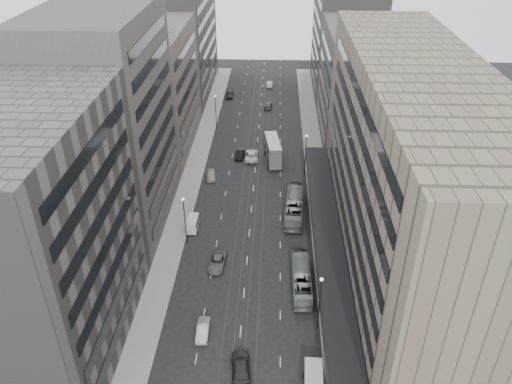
% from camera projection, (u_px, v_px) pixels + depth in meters
% --- Properties ---
extents(ground, '(220.00, 220.00, 0.00)m').
position_uv_depth(ground, '(244.00, 298.00, 67.89)').
color(ground, black).
rests_on(ground, ground).
extents(sidewalk_right, '(4.00, 125.00, 0.15)m').
position_uv_depth(sidewalk_right, '(315.00, 167.00, 99.37)').
color(sidewalk_right, gray).
rests_on(sidewalk_right, ground).
extents(sidewalk_left, '(4.00, 125.00, 0.15)m').
position_uv_depth(sidewalk_left, '(196.00, 165.00, 100.22)').
color(sidewalk_left, gray).
rests_on(sidewalk_left, ground).
extents(department_store, '(19.20, 60.00, 30.00)m').
position_uv_depth(department_store, '(407.00, 177.00, 66.14)').
color(department_store, '#7D725B').
rests_on(department_store, ground).
extents(building_right_mid, '(15.00, 28.00, 24.00)m').
position_uv_depth(building_right_mid, '(360.00, 86.00, 105.16)').
color(building_right_mid, '#49453F').
rests_on(building_right_mid, ground).
extents(building_right_far, '(15.00, 32.00, 28.00)m').
position_uv_depth(building_right_far, '(345.00, 39.00, 129.67)').
color(building_right_far, '#5F5C56').
rests_on(building_right_far, ground).
extents(building_left_a, '(15.00, 28.00, 30.00)m').
position_uv_depth(building_left_a, '(39.00, 242.00, 53.99)').
color(building_left_a, '#5F5C56').
rests_on(building_left_a, ground).
extents(building_left_b, '(15.00, 26.00, 34.00)m').
position_uv_depth(building_left_b, '(109.00, 124.00, 75.95)').
color(building_left_b, '#49453F').
rests_on(building_left_b, ground).
extents(building_left_c, '(15.00, 28.00, 25.00)m').
position_uv_depth(building_left_c, '(151.00, 90.00, 101.30)').
color(building_left_c, '#6E6455').
rests_on(building_left_c, ground).
extents(building_left_d, '(15.00, 38.00, 28.00)m').
position_uv_depth(building_left_d, '(179.00, 40.00, 128.63)').
color(building_left_d, '#5F5C56').
rests_on(building_left_d, ground).
extents(lamp_right_near, '(0.44, 0.44, 8.32)m').
position_uv_depth(lamp_right_near, '(320.00, 297.00, 60.57)').
color(lamp_right_near, '#262628').
rests_on(lamp_right_near, ground).
extents(lamp_right_far, '(0.44, 0.44, 8.32)m').
position_uv_depth(lamp_right_far, '(306.00, 150.00, 94.64)').
color(lamp_right_far, '#262628').
rests_on(lamp_right_far, ground).
extents(lamp_left_near, '(0.44, 0.44, 8.32)m').
position_uv_depth(lamp_left_near, '(184.00, 215.00, 75.73)').
color(lamp_left_near, '#262628').
rests_on(lamp_left_near, ground).
extents(lamp_left_far, '(0.44, 0.44, 8.32)m').
position_uv_depth(lamp_left_far, '(216.00, 108.00, 112.36)').
color(lamp_left_far, '#262628').
rests_on(lamp_left_far, ground).
extents(bus_near, '(2.64, 10.76, 2.99)m').
position_uv_depth(bus_near, '(301.00, 279.00, 69.03)').
color(bus_near, gray).
rests_on(bus_near, ground).
extents(bus_far, '(3.57, 12.21, 3.36)m').
position_uv_depth(bus_far, '(294.00, 206.00, 84.30)').
color(bus_far, gray).
rests_on(bus_far, ground).
extents(double_decker, '(3.71, 9.10, 4.84)m').
position_uv_depth(double_decker, '(273.00, 150.00, 100.16)').
color(double_decker, '#5C6A5F').
rests_on(double_decker, ground).
extents(vw_microbus, '(2.37, 4.88, 2.59)m').
position_uv_depth(vw_microbus, '(313.00, 382.00, 54.70)').
color(vw_microbus, slate).
rests_on(vw_microbus, ground).
extents(panel_van, '(1.86, 3.66, 2.28)m').
position_uv_depth(panel_van, '(193.00, 224.00, 80.71)').
color(panel_van, silver).
rests_on(panel_van, ground).
extents(sedan_1, '(1.50, 4.18, 1.37)m').
position_uv_depth(sedan_1, '(203.00, 330.00, 62.10)').
color(sedan_1, '#B3B3AF').
rests_on(sedan_1, ground).
extents(sedan_2, '(2.59, 5.12, 1.39)m').
position_uv_depth(sedan_2, '(217.00, 262.00, 73.28)').
color(sedan_2, slate).
rests_on(sedan_2, ground).
extents(sedan_3, '(2.75, 5.64, 1.58)m').
position_uv_depth(sedan_3, '(241.00, 367.00, 57.19)').
color(sedan_3, '#252528').
rests_on(sedan_3, ground).
extents(sedan_4, '(2.24, 4.43, 1.45)m').
position_uv_depth(sedan_4, '(211.00, 175.00, 95.44)').
color(sedan_4, '#B2AD94').
rests_on(sedan_4, ground).
extents(sedan_5, '(1.89, 4.68, 1.51)m').
position_uv_depth(sedan_5, '(240.00, 154.00, 102.79)').
color(sedan_5, black).
rests_on(sedan_5, ground).
extents(sedan_6, '(2.78, 5.80, 1.60)m').
position_uv_depth(sedan_6, '(252.00, 155.00, 102.30)').
color(sedan_6, silver).
rests_on(sedan_6, ground).
extents(sedan_7, '(2.28, 4.93, 1.40)m').
position_uv_depth(sedan_7, '(268.00, 105.00, 126.09)').
color(sedan_7, '#535456').
rests_on(sedan_7, ground).
extents(sedan_8, '(1.99, 4.88, 1.66)m').
position_uv_depth(sedan_8, '(229.00, 94.00, 132.37)').
color(sedan_8, '#232325').
rests_on(sedan_8, ground).
extents(sedan_9, '(1.67, 4.55, 1.49)m').
position_uv_depth(sedan_9, '(270.00, 84.00, 139.46)').
color(sedan_9, '#BFAE9E').
rests_on(sedan_9, ground).
extents(pedestrian, '(0.78, 0.74, 1.79)m').
position_uv_depth(pedestrian, '(342.00, 372.00, 56.25)').
color(pedestrian, black).
rests_on(pedestrian, sidewalk_right).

